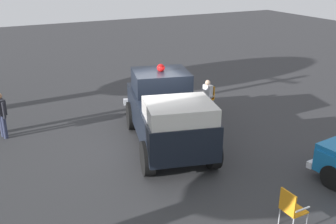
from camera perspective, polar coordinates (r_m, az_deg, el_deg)
The scene contains 6 objects.
ground_plane at distance 13.88m, azimuth -2.16°, elevation -4.39°, with size 60.00×60.00×0.00m, color #333335.
vintage_fire_truck at distance 13.38m, azimuth -0.22°, elevation 0.20°, with size 3.61×6.30×2.59m.
lawn_chair_near_truck at distance 16.86m, azimuth 5.78°, elevation 2.33°, with size 0.60×0.61×1.02m.
lawn_chair_by_car at distance 9.88m, azimuth 17.23°, elevation -12.85°, with size 0.51×0.53×1.02m.
spectator_seated at distance 16.73m, azimuth 5.49°, elevation 2.59°, with size 0.61×0.49×1.29m.
spectator_standing at distance 15.08m, azimuth -22.86°, elevation -0.02°, with size 0.38×0.64×1.68m.
Camera 1 is at (5.13, 11.46, 5.92)m, focal length 42.43 mm.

